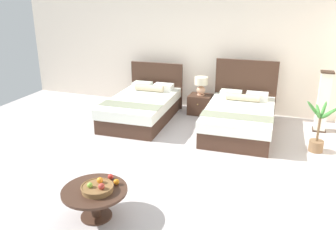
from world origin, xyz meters
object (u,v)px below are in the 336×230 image
Objects in this scene: loose_apple at (111,177)px; potted_palm at (318,134)px; loose_orange at (116,182)px; fruit_bowl at (97,188)px; nightstand at (200,104)px; floor_lamp_corner at (323,102)px; bed_near_corner at (239,117)px; coffee_table at (95,196)px; bed_near_window at (142,107)px; table_lamp at (201,84)px.

potted_palm reaches higher than loose_apple.
fruit_bowl is at bearing -124.35° from loose_orange.
floor_lamp_corner is (2.66, -0.21, 0.41)m from nightstand.
floor_lamp_corner is 1.16m from potted_palm.
bed_near_corner is 2.59× the size of coffee_table.
bed_near_window is 5.17× the size of table_lamp.
coffee_table is at bearing -132.02° from potted_palm.
loose_orange is (-0.04, -4.24, 0.22)m from nightstand.
loose_orange is at bearing 55.65° from fruit_bowl.
loose_apple is (0.07, 0.31, 0.13)m from coffee_table.
loose_apple is at bearing 87.64° from fruit_bowl.
table_lamp is (-0.00, 0.02, 0.50)m from nightstand.
fruit_bowl reaches higher than loose_apple.
nightstand is 0.55× the size of potted_palm.
loose_apple is at bearing -92.50° from nightstand.
loose_apple is at bearing -134.24° from potted_palm.
coffee_table is at bearing -109.87° from bed_near_corner.
bed_near_window is at bearing 172.46° from potted_palm.
table_lamp is 0.45× the size of potted_palm.
fruit_bowl is at bearing -15.77° from coffee_table.
loose_orange is (1.11, -3.40, 0.15)m from bed_near_window.
coffee_table is at bearing 164.23° from fruit_bowl.
loose_orange reaches higher than coffee_table.
bed_near_window reaches higher than table_lamp.
fruit_bowl is at bearing -92.48° from table_lamp.
bed_near_window reaches higher than coffee_table.
fruit_bowl reaches higher than loose_orange.
table_lamp is 2.92m from potted_palm.
loose_orange is at bearing -90.55° from table_lamp.
bed_near_window is 1.49m from table_lamp.
nightstand is 2.70m from floor_lamp_corner.
loose_apple is (0.97, -3.30, 0.15)m from bed_near_window.
potted_palm reaches higher than coffee_table.
bed_near_window is at bearing 103.92° from coffee_table.
bed_near_corner is 1.35m from nightstand.
bed_near_window is 2.20m from bed_near_corner.
loose_orange is (0.21, 0.21, 0.14)m from coffee_table.
floor_lamp_corner is at bearing 9.34° from bed_near_window.
nightstand is at bearing 36.22° from bed_near_window.
bed_near_corner is at bearing -159.02° from floor_lamp_corner.
loose_apple reaches higher than nightstand.
fruit_bowl is 5.12m from floor_lamp_corner.
floor_lamp_corner is at bearing -4.59° from nightstand.
table_lamp is 5.81× the size of loose_apple.
fruit_bowl is (0.95, -3.62, 0.16)m from bed_near_window.
loose_apple is 4.85m from floor_lamp_corner.
floor_lamp_corner is at bearing 56.14° from loose_orange.
potted_palm is at bearing 47.98° from coffee_table.
bed_near_corner is 2.26× the size of potted_palm.
table_lamp reaches higher than nightstand.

